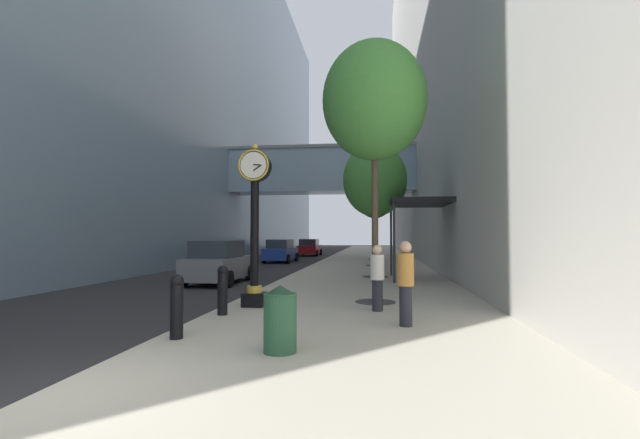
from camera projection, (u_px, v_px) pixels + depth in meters
ground_plane at (320, 263)px, 31.83m from camera, size 110.00×110.00×0.00m
sidewalk_right at (370, 260)px, 34.38m from camera, size 6.98×80.00×0.14m
building_block_left at (185, 68)px, 36.83m from camera, size 23.60×80.00×31.96m
building_block_right at (473, 10)px, 34.07m from camera, size 9.00×80.00×38.79m
street_clock at (255, 217)px, 11.47m from camera, size 0.84×0.55×4.22m
bollard_nearest at (177, 305)px, 7.84m from camera, size 0.24×0.24×1.14m
bollard_second at (223, 289)px, 10.19m from camera, size 0.24×0.24×1.14m
street_tree_near at (374, 101)px, 12.28m from camera, size 2.90×2.90×7.25m
street_tree_mid_near at (375, 180)px, 19.54m from camera, size 2.83×2.83×5.90m
street_tree_mid_far at (375, 197)px, 26.85m from camera, size 2.31×2.31×5.52m
street_tree_far at (375, 190)px, 34.20m from camera, size 2.49×2.49×6.81m
trash_bin at (280, 318)px, 6.93m from camera, size 0.53×0.53×1.05m
pedestrian_walking at (406, 281)px, 8.94m from camera, size 0.45×0.45×1.72m
pedestrian_by_clock at (377, 276)px, 10.71m from camera, size 0.47×0.47×1.60m
storefront_awning at (418, 204)px, 18.52m from camera, size 2.40×3.60×3.30m
car_blue_near at (281, 251)px, 32.21m from camera, size 2.01×4.43×1.67m
car_grey_mid at (219, 263)px, 18.10m from camera, size 2.02×4.10×1.75m
car_red_far at (309, 248)px, 42.29m from camera, size 2.04×4.15×1.61m
car_white_trailing at (285, 248)px, 43.39m from camera, size 2.21×4.38×1.55m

